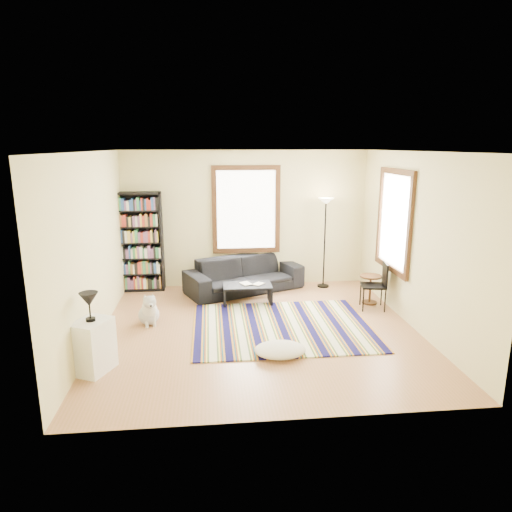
{
  "coord_description": "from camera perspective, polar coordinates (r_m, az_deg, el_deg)",
  "views": [
    {
      "loc": [
        -0.75,
        -6.81,
        2.89
      ],
      "look_at": [
        0.0,
        0.5,
        1.1
      ],
      "focal_mm": 32.0,
      "sensor_mm": 36.0,
      "label": 1
    }
  ],
  "objects": [
    {
      "name": "white_cabinet",
      "position": [
        6.39,
        -19.7,
        -10.56
      ],
      "size": [
        0.55,
        0.61,
        0.7
      ],
      "primitive_type": "cube",
      "rotation": [
        0.0,
        0.0,
        -0.43
      ],
      "color": "white",
      "rests_on": "floor"
    },
    {
      "name": "side_table",
      "position": [
        8.79,
        14.07,
        -4.07
      ],
      "size": [
        0.5,
        0.5,
        0.54
      ],
      "primitive_type": "cylinder",
      "rotation": [
        0.0,
        0.0,
        -0.28
      ],
      "color": "#422410",
      "rests_on": "floor"
    },
    {
      "name": "window_right",
      "position": [
        8.36,
        16.91,
        4.23
      ],
      "size": [
        0.06,
        1.2,
        1.6
      ],
      "primitive_type": "cube",
      "color": "white",
      "rests_on": "wall_right"
    },
    {
      "name": "wall_right",
      "position": [
        7.71,
        19.61,
        1.75
      ],
      "size": [
        0.1,
        5.0,
        2.8
      ],
      "primitive_type": "cube",
      "color": "beige",
      "rests_on": "floor"
    },
    {
      "name": "coffee_table",
      "position": [
        8.56,
        -1.09,
        -4.76
      ],
      "size": [
        0.91,
        0.52,
        0.36
      ],
      "primitive_type": "cube",
      "rotation": [
        0.0,
        0.0,
        0.02
      ],
      "color": "black",
      "rests_on": "floor"
    },
    {
      "name": "window_back",
      "position": [
        9.4,
        -1.24,
        5.8
      ],
      "size": [
        1.2,
        0.06,
        1.6
      ],
      "primitive_type": "cube",
      "color": "white",
      "rests_on": "wall_back"
    },
    {
      "name": "floor_cushion",
      "position": [
        6.55,
        3.03,
        -11.62
      ],
      "size": [
        0.88,
        0.77,
        0.18
      ],
      "primitive_type": "ellipsoid",
      "rotation": [
        0.0,
        0.0,
        -0.36
      ],
      "color": "white",
      "rests_on": "floor"
    },
    {
      "name": "rug",
      "position": [
        7.54,
        3.24,
        -8.78
      ],
      "size": [
        2.88,
        2.3,
        0.02
      ],
      "primitive_type": "cube",
      "color": "#0F0C3F",
      "rests_on": "floor"
    },
    {
      "name": "wall_front",
      "position": [
        4.57,
        3.95,
        -5.34
      ],
      "size": [
        5.0,
        0.1,
        2.8
      ],
      "primitive_type": "cube",
      "color": "beige",
      "rests_on": "floor"
    },
    {
      "name": "book_b",
      "position": [
        8.57,
        -0.13,
        -3.43
      ],
      "size": [
        0.26,
        0.26,
        0.02
      ],
      "primitive_type": "imported",
      "rotation": [
        0.0,
        0.0,
        -0.74
      ],
      "color": "beige",
      "rests_on": "coffee_table"
    },
    {
      "name": "folding_chair",
      "position": [
        8.48,
        14.44,
        -3.62
      ],
      "size": [
        0.49,
        0.47,
        0.86
      ],
      "primitive_type": "cube",
      "rotation": [
        0.0,
        0.0,
        -0.18
      ],
      "color": "black",
      "rests_on": "floor"
    },
    {
      "name": "dog",
      "position": [
        7.77,
        -13.29,
        -6.4
      ],
      "size": [
        0.51,
        0.62,
        0.54
      ],
      "primitive_type": null,
      "rotation": [
        0.0,
        0.0,
        0.27
      ],
      "color": "silver",
      "rests_on": "floor"
    },
    {
      "name": "wall_left",
      "position": [
        7.2,
        -20.2,
        0.89
      ],
      "size": [
        0.1,
        5.0,
        2.8
      ],
      "primitive_type": "cube",
      "color": "beige",
      "rests_on": "floor"
    },
    {
      "name": "bookshelf",
      "position": [
        9.43,
        -14.28,
        1.69
      ],
      "size": [
        0.9,
        0.3,
        2.0
      ],
      "primitive_type": "cube",
      "color": "black",
      "rests_on": "floor"
    },
    {
      "name": "table_lamp",
      "position": [
        6.2,
        -20.1,
        -5.99
      ],
      "size": [
        0.29,
        0.29,
        0.38
      ],
      "primitive_type": null,
      "rotation": [
        0.0,
        0.0,
        0.21
      ],
      "color": "black",
      "rests_on": "white_cabinet"
    },
    {
      "name": "sofa",
      "position": [
        9.24,
        -1.48,
        -2.32
      ],
      "size": [
        1.76,
        2.52,
        0.68
      ],
      "primitive_type": "imported",
      "rotation": [
        0.0,
        0.0,
        0.4
      ],
      "color": "black",
      "rests_on": "floor"
    },
    {
      "name": "wall_back",
      "position": [
        9.51,
        -1.27,
        4.67
      ],
      "size": [
        5.0,
        0.1,
        2.8
      ],
      "primitive_type": "cube",
      "color": "beige",
      "rests_on": "floor"
    },
    {
      "name": "floor_lamp",
      "position": [
        9.46,
        8.57,
        1.58
      ],
      "size": [
        0.35,
        0.35,
        1.86
      ],
      "primitive_type": null,
      "rotation": [
        0.0,
        0.0,
        0.21
      ],
      "color": "black",
      "rests_on": "floor"
    },
    {
      "name": "floor",
      "position": [
        7.45,
        0.4,
        -9.54
      ],
      "size": [
        5.0,
        5.0,
        0.1
      ],
      "primitive_type": "cube",
      "color": "#A66E4C",
      "rests_on": "ground"
    },
    {
      "name": "ceiling",
      "position": [
        6.85,
        0.44,
        13.36
      ],
      "size": [
        5.0,
        5.0,
        0.1
      ],
      "primitive_type": "cube",
      "color": "white",
      "rests_on": "floor"
    },
    {
      "name": "book_a",
      "position": [
        8.5,
        -1.77,
        -3.56
      ],
      "size": [
        0.28,
        0.25,
        0.02
      ],
      "primitive_type": "imported",
      "rotation": [
        0.0,
        0.0,
        0.43
      ],
      "color": "beige",
      "rests_on": "coffee_table"
    }
  ]
}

